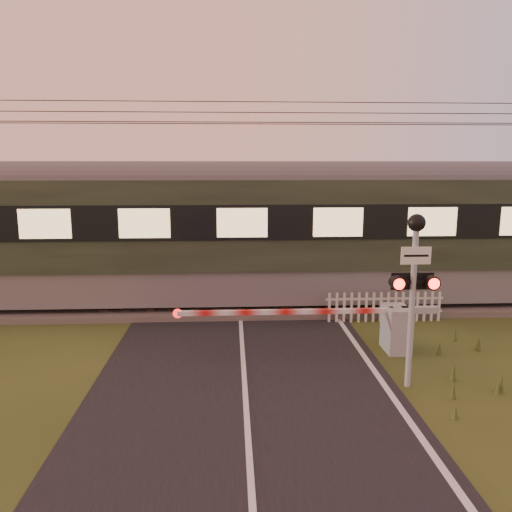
{
  "coord_description": "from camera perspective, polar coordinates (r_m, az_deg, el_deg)",
  "views": [
    {
      "loc": [
        -0.24,
        -8.51,
        4.29
      ],
      "look_at": [
        0.35,
        3.2,
        2.15
      ],
      "focal_mm": 35.0,
      "sensor_mm": 36.0,
      "label": 1
    }
  ],
  "objects": [
    {
      "name": "ground",
      "position": [
        9.53,
        -1.18,
        -16.39
      ],
      "size": [
        160.0,
        160.0,
        0.0
      ],
      "primitive_type": "plane",
      "color": "#2F3C17",
      "rests_on": "ground"
    },
    {
      "name": "road",
      "position": [
        9.32,
        -1.02,
        -16.98
      ],
      "size": [
        6.0,
        140.0,
        0.03
      ],
      "color": "black",
      "rests_on": "ground"
    },
    {
      "name": "track_bed",
      "position": [
        15.6,
        -1.9,
        -5.37
      ],
      "size": [
        140.0,
        3.4,
        0.39
      ],
      "color": "#47423D",
      "rests_on": "ground"
    },
    {
      "name": "overhead_wires",
      "position": [
        15.08,
        -2.03,
        15.81
      ],
      "size": [
        120.0,
        0.62,
        0.62
      ],
      "color": "black",
      "rests_on": "ground"
    },
    {
      "name": "boom_gate",
      "position": [
        12.1,
        14.56,
        -7.79
      ],
      "size": [
        6.13,
        0.82,
        1.08
      ],
      "color": "gray",
      "rests_on": "ground"
    },
    {
      "name": "crossing_signal",
      "position": [
        9.86,
        17.61,
        -1.55
      ],
      "size": [
        0.87,
        0.35,
        3.4
      ],
      "color": "gray",
      "rests_on": "ground"
    },
    {
      "name": "picket_fence",
      "position": [
        14.31,
        14.46,
        -5.66
      ],
      "size": [
        3.29,
        0.07,
        0.84
      ],
      "color": "silver",
      "rests_on": "ground"
    }
  ]
}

